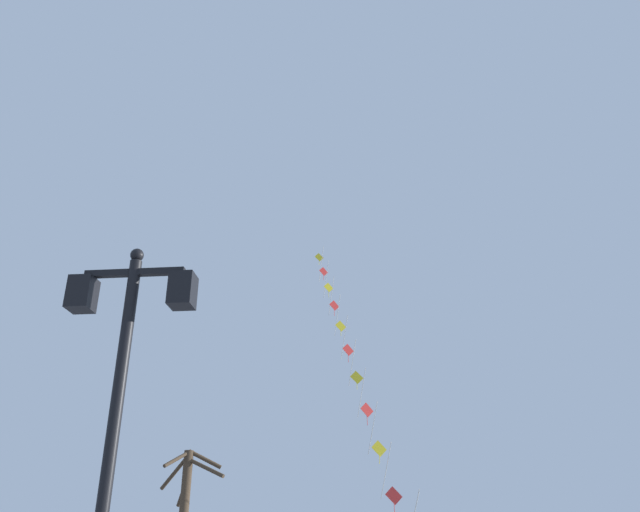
{
  "coord_description": "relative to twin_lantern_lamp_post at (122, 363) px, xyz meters",
  "views": [
    {
      "loc": [
        -0.2,
        -0.27,
        1.36
      ],
      "look_at": [
        -1.65,
        15.1,
        8.49
      ],
      "focal_mm": 35.06,
      "sensor_mm": 36.0,
      "label": 1
    }
  ],
  "objects": [
    {
      "name": "twin_lantern_lamp_post",
      "position": [
        0.0,
        0.0,
        0.0
      ],
      "size": [
        1.49,
        0.28,
        4.59
      ],
      "color": "black",
      "rests_on": "ground_plane"
    },
    {
      "name": "kite_train",
      "position": [
        1.63,
        18.12,
        5.4
      ],
      "size": [
        4.22,
        14.84,
        16.17
      ],
      "color": "brown",
      "rests_on": "ground_plane"
    },
    {
      "name": "bare_tree",
      "position": [
        -2.67,
        11.65,
        -1.02
      ],
      "size": [
        2.16,
        1.59,
        3.84
      ],
      "color": "#423323",
      "rests_on": "ground_plane"
    }
  ]
}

